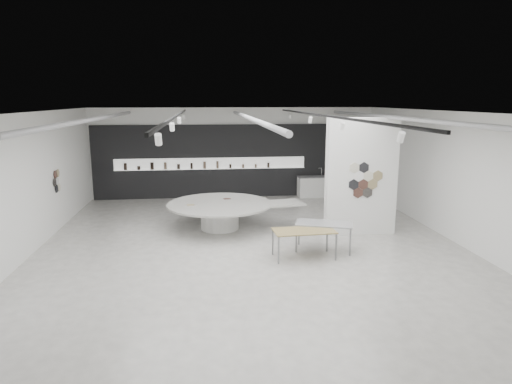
{
  "coord_description": "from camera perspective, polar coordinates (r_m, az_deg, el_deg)",
  "views": [
    {
      "loc": [
        -1.29,
        -12.34,
        4.15
      ],
      "look_at": [
        0.27,
        1.2,
        1.36
      ],
      "focal_mm": 32.0,
      "sensor_mm": 36.0,
      "label": 1
    }
  ],
  "objects": [
    {
      "name": "kitchen_counter",
      "position": [
        19.81,
        7.47,
        0.68
      ],
      "size": [
        1.58,
        0.67,
        1.23
      ],
      "rotation": [
        0.0,
        0.0,
        0.04
      ],
      "color": "white",
      "rests_on": "ground"
    },
    {
      "name": "sample_table_stone",
      "position": [
        12.78,
        8.51,
        -4.12
      ],
      "size": [
        1.7,
        1.21,
        0.79
      ],
      "rotation": [
        0.0,
        0.0,
        -0.32
      ],
      "color": "gray",
      "rests_on": "ground"
    },
    {
      "name": "partition_column",
      "position": [
        14.36,
        13.03,
        1.85
      ],
      "size": [
        2.2,
        0.38,
        3.6
      ],
      "color": "white",
      "rests_on": "ground"
    },
    {
      "name": "back_wall_display",
      "position": [
        19.48,
        -2.96,
        3.86
      ],
      "size": [
        11.8,
        0.27,
        3.1
      ],
      "color": "black",
      "rests_on": "ground"
    },
    {
      "name": "room",
      "position": [
        12.57,
        -1.0,
        2.06
      ],
      "size": [
        12.02,
        14.02,
        3.82
      ],
      "color": "#B9B6AE",
      "rests_on": "ground"
    },
    {
      "name": "display_island",
      "position": [
        14.8,
        -4.27,
        -2.51
      ],
      "size": [
        4.71,
        3.92,
        0.87
      ],
      "rotation": [
        0.0,
        0.0,
        0.18
      ],
      "color": "white",
      "rests_on": "ground"
    },
    {
      "name": "sample_table_wood",
      "position": [
        12.13,
        6.03,
        -5.02
      ],
      "size": [
        1.66,
        0.9,
        0.76
      ],
      "rotation": [
        0.0,
        0.0,
        0.06
      ],
      "color": "olive",
      "rests_on": "ground"
    }
  ]
}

